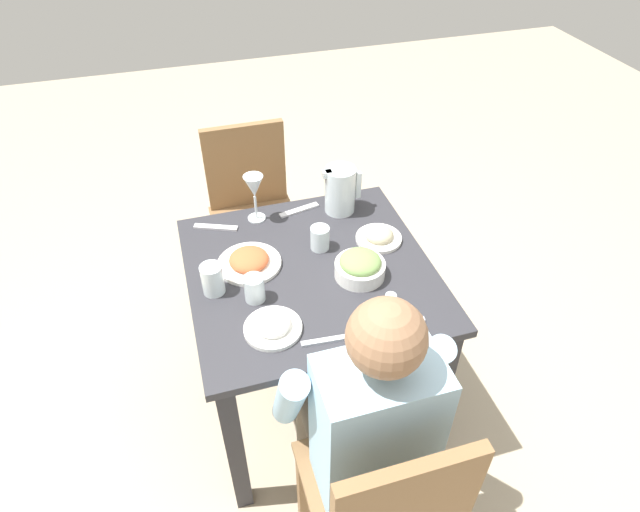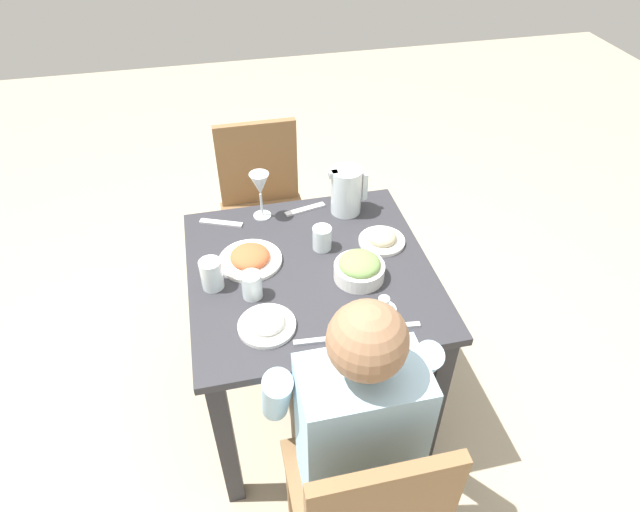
{
  "view_description": "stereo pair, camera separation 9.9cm",
  "coord_description": "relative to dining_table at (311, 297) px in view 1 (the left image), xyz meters",
  "views": [
    {
      "loc": [
        -0.37,
        -1.38,
        2.03
      ],
      "look_at": [
        0.04,
        -0.0,
        0.8
      ],
      "focal_mm": 30.5,
      "sensor_mm": 36.0,
      "label": 1
    },
    {
      "loc": [
        -0.28,
        -1.4,
        2.03
      ],
      "look_at": [
        0.04,
        -0.0,
        0.8
      ],
      "focal_mm": 30.5,
      "sensor_mm": 36.0,
      "label": 2
    }
  ],
  "objects": [
    {
      "name": "plate_beans",
      "position": [
        0.29,
        0.09,
        0.15
      ],
      "size": [
        0.17,
        0.17,
        0.05
      ],
      "color": "white",
      "rests_on": "dining_table"
    },
    {
      "name": "plate_rice_curry",
      "position": [
        -0.2,
        0.09,
        0.15
      ],
      "size": [
        0.23,
        0.23,
        0.05
      ],
      "color": "white",
      "rests_on": "dining_table"
    },
    {
      "name": "oil_carafe",
      "position": [
        0.15,
        -0.35,
        0.19
      ],
      "size": [
        0.08,
        0.08,
        0.16
      ],
      "color": "silver",
      "rests_on": "dining_table"
    },
    {
      "name": "water_glass_center",
      "position": [
        0.07,
        0.11,
        0.18
      ],
      "size": [
        0.07,
        0.07,
        0.09
      ],
      "primitive_type": "cylinder",
      "color": "silver",
      "rests_on": "dining_table"
    },
    {
      "name": "water_glass_near_right",
      "position": [
        -0.21,
        -0.09,
        0.18
      ],
      "size": [
        0.07,
        0.07,
        0.09
      ],
      "primitive_type": "cylinder",
      "color": "silver",
      "rests_on": "dining_table"
    },
    {
      "name": "salad_bowl",
      "position": [
        0.16,
        -0.08,
        0.18
      ],
      "size": [
        0.18,
        0.18,
        0.09
      ],
      "color": "white",
      "rests_on": "dining_table"
    },
    {
      "name": "fork_near",
      "position": [
        0.05,
        0.35,
        0.14
      ],
      "size": [
        0.17,
        0.06,
        0.01
      ],
      "primitive_type": "cube",
      "rotation": [
        0.0,
        0.0,
        0.23
      ],
      "color": "silver",
      "rests_on": "dining_table"
    },
    {
      "name": "wine_glass",
      "position": [
        -0.12,
        0.35,
        0.28
      ],
      "size": [
        0.08,
        0.08,
        0.2
      ],
      "color": "silver",
      "rests_on": "dining_table"
    },
    {
      "name": "knife_far",
      "position": [
        -0.03,
        -0.33,
        0.14
      ],
      "size": [
        0.19,
        0.03,
        0.01
      ],
      "primitive_type": "cube",
      "rotation": [
        0.0,
        0.0,
        -0.08
      ],
      "color": "silver",
      "rests_on": "dining_table"
    },
    {
      "name": "salt_shaker",
      "position": [
        0.19,
        -0.28,
        0.16
      ],
      "size": [
        0.03,
        0.03,
        0.05
      ],
      "color": "white",
      "rests_on": "dining_table"
    },
    {
      "name": "fork_far",
      "position": [
        -0.28,
        0.34,
        0.14
      ],
      "size": [
        0.17,
        0.09,
        0.01
      ],
      "primitive_type": "cube",
      "rotation": [
        0.0,
        0.0,
        -0.39
      ],
      "color": "silver",
      "rests_on": "dining_table"
    },
    {
      "name": "dining_table",
      "position": [
        0.0,
        0.0,
        0.0
      ],
      "size": [
        0.85,
        0.85,
        0.75
      ],
      "color": "#2D2D33",
      "rests_on": "ground_plane"
    },
    {
      "name": "diner_near",
      "position": [
        -0.0,
        -0.55,
        0.05
      ],
      "size": [
        0.48,
        0.53,
        1.19
      ],
      "color": "#9EC6E0",
      "rests_on": "ground_plane"
    },
    {
      "name": "chair_near",
      "position": [
        -0.0,
        -0.76,
        -0.1
      ],
      "size": [
        0.4,
        0.4,
        0.9
      ],
      "color": "olive",
      "rests_on": "ground_plane"
    },
    {
      "name": "plate_yoghurt",
      "position": [
        -0.19,
        -0.24,
        0.15
      ],
      "size": [
        0.18,
        0.18,
        0.05
      ],
      "color": "white",
      "rests_on": "dining_table"
    },
    {
      "name": "knife_near",
      "position": [
        0.19,
        -0.32,
        0.14
      ],
      "size": [
        0.19,
        0.04,
        0.01
      ],
      "primitive_type": "cube",
      "rotation": [
        0.0,
        0.0,
        -0.12
      ],
      "color": "silver",
      "rests_on": "dining_table"
    },
    {
      "name": "water_glass_far_left",
      "position": [
        -0.34,
        -0.01,
        0.19
      ],
      "size": [
        0.07,
        0.07,
        0.11
      ],
      "primitive_type": "cylinder",
      "color": "silver",
      "rests_on": "dining_table"
    },
    {
      "name": "chair_far",
      "position": [
        -0.08,
        0.76,
        -0.1
      ],
      "size": [
        0.4,
        0.4,
        0.9
      ],
      "color": "olive",
      "rests_on": "ground_plane"
    },
    {
      "name": "ground_plane",
      "position": [
        0.0,
        0.0,
        -0.61
      ],
      "size": [
        8.0,
        8.0,
        0.0
      ],
      "primitive_type": "plane",
      "color": "tan"
    },
    {
      "name": "water_pitcher",
      "position": [
        0.21,
        0.31,
        0.23
      ],
      "size": [
        0.16,
        0.12,
        0.19
      ],
      "color": "silver",
      "rests_on": "dining_table"
    }
  ]
}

